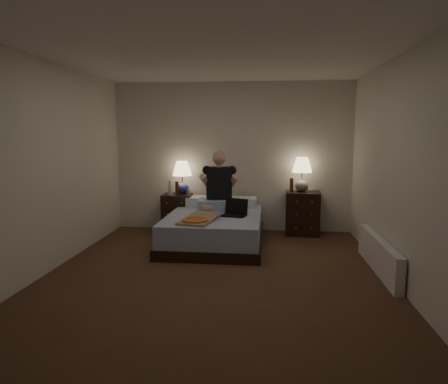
# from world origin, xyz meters

# --- Properties ---
(floor) EXTENTS (4.00, 4.50, 0.00)m
(floor) POSITION_xyz_m (0.00, 0.00, 0.00)
(floor) COLOR brown
(floor) RESTS_ON ground
(ceiling) EXTENTS (4.00, 4.50, 0.00)m
(ceiling) POSITION_xyz_m (0.00, 0.00, 2.50)
(ceiling) COLOR white
(ceiling) RESTS_ON ground
(wall_back) EXTENTS (4.00, 0.00, 2.50)m
(wall_back) POSITION_xyz_m (0.00, 2.25, 1.25)
(wall_back) COLOR silver
(wall_back) RESTS_ON ground
(wall_front) EXTENTS (4.00, 0.00, 2.50)m
(wall_front) POSITION_xyz_m (0.00, -2.25, 1.25)
(wall_front) COLOR silver
(wall_front) RESTS_ON ground
(wall_left) EXTENTS (0.00, 4.50, 2.50)m
(wall_left) POSITION_xyz_m (-2.00, 0.00, 1.25)
(wall_left) COLOR silver
(wall_left) RESTS_ON ground
(wall_right) EXTENTS (0.00, 4.50, 2.50)m
(wall_right) POSITION_xyz_m (2.00, 0.00, 1.25)
(wall_right) COLOR silver
(wall_right) RESTS_ON ground
(bed) EXTENTS (1.38, 1.83, 0.45)m
(bed) POSITION_xyz_m (-0.18, 1.28, 0.23)
(bed) COLOR #5D77BB
(bed) RESTS_ON floor
(nightstand_left) EXTENTS (0.50, 0.46, 0.63)m
(nightstand_left) POSITION_xyz_m (-0.91, 2.05, 0.32)
(nightstand_left) COLOR black
(nightstand_left) RESTS_ON floor
(nightstand_right) EXTENTS (0.57, 0.52, 0.71)m
(nightstand_right) POSITION_xyz_m (1.18, 2.05, 0.35)
(nightstand_right) COLOR black
(nightstand_right) RESTS_ON floor
(lamp_left) EXTENTS (0.32, 0.32, 0.56)m
(lamp_left) POSITION_xyz_m (-0.82, 2.05, 0.91)
(lamp_left) COLOR navy
(lamp_left) RESTS_ON nightstand_left
(lamp_right) EXTENTS (0.40, 0.40, 0.56)m
(lamp_right) POSITION_xyz_m (1.15, 2.05, 0.99)
(lamp_right) COLOR gray
(lamp_right) RESTS_ON nightstand_right
(water_bottle) EXTENTS (0.07, 0.07, 0.25)m
(water_bottle) POSITION_xyz_m (-1.01, 1.94, 0.76)
(water_bottle) COLOR silver
(water_bottle) RESTS_ON nightstand_left
(soda_can) EXTENTS (0.07, 0.07, 0.10)m
(soda_can) POSITION_xyz_m (-0.72, 1.99, 0.68)
(soda_can) COLOR #A1A19D
(soda_can) RESTS_ON nightstand_left
(beer_bottle_left) EXTENTS (0.06, 0.06, 0.23)m
(beer_bottle_left) POSITION_xyz_m (-0.89, 1.93, 0.75)
(beer_bottle_left) COLOR #571F0C
(beer_bottle_left) RESTS_ON nightstand_left
(beer_bottle_right) EXTENTS (0.06, 0.06, 0.23)m
(beer_bottle_right) POSITION_xyz_m (0.99, 1.97, 0.82)
(beer_bottle_right) COLOR #5A260C
(beer_bottle_right) RESTS_ON nightstand_right
(person) EXTENTS (0.70, 0.57, 0.93)m
(person) POSITION_xyz_m (-0.16, 1.69, 0.92)
(person) COLOR black
(person) RESTS_ON bed
(laptop) EXTENTS (0.40, 0.35, 0.24)m
(laptop) POSITION_xyz_m (0.12, 1.19, 0.57)
(laptop) COLOR black
(laptop) RESTS_ON bed
(pizza_box) EXTENTS (0.53, 0.82, 0.08)m
(pizza_box) POSITION_xyz_m (-0.37, 0.65, 0.49)
(pizza_box) COLOR #9D865E
(pizza_box) RESTS_ON bed
(radiator) EXTENTS (0.10, 1.60, 0.40)m
(radiator) POSITION_xyz_m (1.93, 0.30, 0.20)
(radiator) COLOR silver
(radiator) RESTS_ON floor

